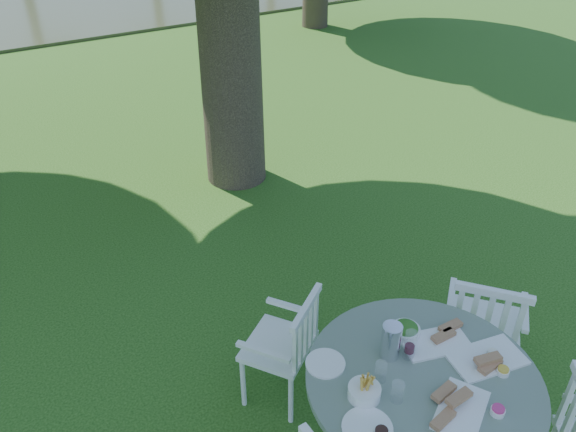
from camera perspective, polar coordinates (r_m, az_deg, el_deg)
name	(u,v)px	position (r m, az deg, el deg)	size (l,w,h in m)	color
ground	(301,313)	(4.70, 1.32, -9.86)	(140.00, 140.00, 0.00)	#173F0D
table	(420,400)	(3.34, 13.23, -17.73)	(1.27, 1.27, 0.84)	black
chair_ne	(484,324)	(4.03, 19.30, -10.35)	(0.64, 0.65, 0.94)	white
chair_nw	(291,342)	(3.74, 0.26, -12.72)	(0.60, 0.59, 0.88)	white
tableware	(410,364)	(3.20, 12.30, -14.50)	(1.20, 0.91, 0.22)	white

